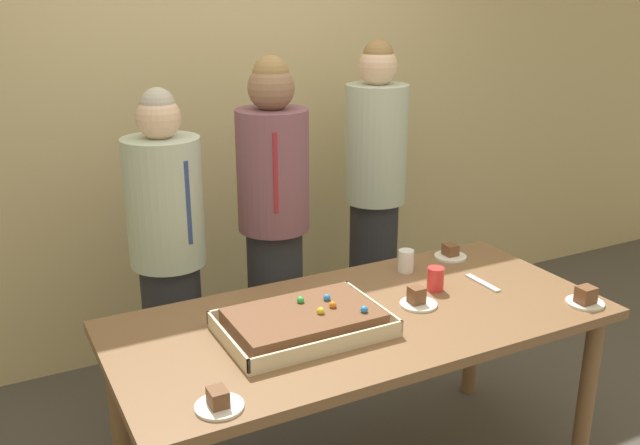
{
  "coord_description": "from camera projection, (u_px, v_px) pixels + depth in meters",
  "views": [
    {
      "loc": [
        -1.27,
        -2.08,
        1.99
      ],
      "look_at": [
        -0.1,
        0.15,
        1.15
      ],
      "focal_mm": 38.96,
      "sensor_mm": 36.0,
      "label": 1
    }
  ],
  "objects": [
    {
      "name": "interior_back_panel",
      "position": [
        214.0,
        84.0,
        3.8
      ],
      "size": [
        8.0,
        0.12,
        3.0
      ],
      "primitive_type": "cube",
      "color": "#CCB784",
      "rests_on": "ground_plane"
    },
    {
      "name": "party_table",
      "position": [
        361.0,
        336.0,
        2.71
      ],
      "size": [
        1.93,
        0.89,
        0.8
      ],
      "color": "brown",
      "rests_on": "ground_plane"
    },
    {
      "name": "sheet_cake",
      "position": [
        304.0,
        322.0,
        2.54
      ],
      "size": [
        0.6,
        0.41,
        0.1
      ],
      "color": "beige",
      "rests_on": "party_table"
    },
    {
      "name": "plated_slice_near_left",
      "position": [
        450.0,
        253.0,
        3.26
      ],
      "size": [
        0.15,
        0.15,
        0.06
      ],
      "color": "white",
      "rests_on": "party_table"
    },
    {
      "name": "plated_slice_near_right",
      "position": [
        417.0,
        300.0,
        2.76
      ],
      "size": [
        0.15,
        0.15,
        0.08
      ],
      "color": "white",
      "rests_on": "party_table"
    },
    {
      "name": "plated_slice_far_left",
      "position": [
        219.0,
        402.0,
        2.08
      ],
      "size": [
        0.15,
        0.15,
        0.06
      ],
      "color": "white",
      "rests_on": "party_table"
    },
    {
      "name": "plated_slice_far_right",
      "position": [
        585.0,
        298.0,
        2.76
      ],
      "size": [
        0.15,
        0.15,
        0.08
      ],
      "color": "white",
      "rests_on": "party_table"
    },
    {
      "name": "drink_cup_nearest",
      "position": [
        406.0,
        261.0,
        3.08
      ],
      "size": [
        0.07,
        0.07,
        0.1
      ],
      "primitive_type": "cylinder",
      "color": "white",
      "rests_on": "party_table"
    },
    {
      "name": "drink_cup_middle",
      "position": [
        435.0,
        279.0,
        2.89
      ],
      "size": [
        0.07,
        0.07,
        0.1
      ],
      "primitive_type": "cylinder",
      "color": "red",
      "rests_on": "party_table"
    },
    {
      "name": "cake_server_utensil",
      "position": [
        483.0,
        283.0,
        2.97
      ],
      "size": [
        0.03,
        0.2,
        0.01
      ],
      "primitive_type": "cube",
      "color": "silver",
      "rests_on": "party_table"
    },
    {
      "name": "person_serving_front",
      "position": [
        169.0,
        261.0,
        3.13
      ],
      "size": [
        0.34,
        0.34,
        1.6
      ],
      "rotation": [
        0.0,
        0.0,
        -1.27
      ],
      "color": "#28282D",
      "rests_on": "ground_plane"
    },
    {
      "name": "person_green_shirt_behind",
      "position": [
        375.0,
        196.0,
        3.83
      ],
      "size": [
        0.34,
        0.34,
        1.75
      ],
      "rotation": [
        0.0,
        0.0,
        -2.31
      ],
      "color": "#28282D",
      "rests_on": "ground_plane"
    },
    {
      "name": "person_striped_tie_right",
      "position": [
        274.0,
        231.0,
        3.31
      ],
      "size": [
        0.34,
        0.34,
        1.72
      ],
      "rotation": [
        0.0,
        0.0,
        -1.86
      ],
      "color": "#28282D",
      "rests_on": "ground_plane"
    }
  ]
}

